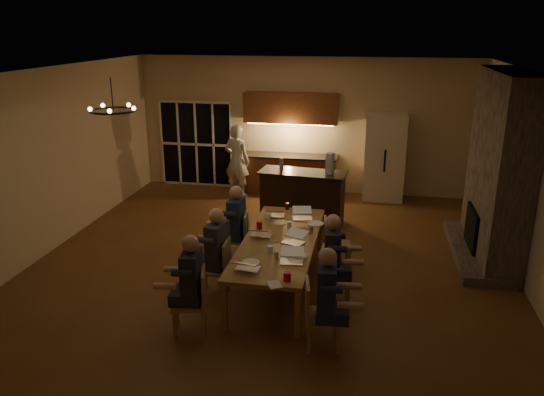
{
  "coord_description": "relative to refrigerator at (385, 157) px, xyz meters",
  "views": [
    {
      "loc": [
        1.53,
        -7.92,
        3.89
      ],
      "look_at": [
        -0.0,
        0.3,
        1.14
      ],
      "focal_mm": 35.0,
      "sensor_mm": 36.0,
      "label": 1
    }
  ],
  "objects": [
    {
      "name": "chair_left_far",
      "position": [
        -2.52,
        -4.02,
        -0.55
      ],
      "size": [
        0.49,
        0.49,
        0.89
      ],
      "primitive_type": null,
      "rotation": [
        0.0,
        0.0,
        -1.45
      ],
      "color": "#A77C53",
      "rests_on": "ground"
    },
    {
      "name": "back_wall",
      "position": [
        -1.9,
        0.37,
        0.6
      ],
      "size": [
        8.0,
        0.04,
        3.2
      ],
      "primitive_type": "cube",
      "color": "tan",
      "rests_on": "ground"
    },
    {
      "name": "left_wall",
      "position": [
        -5.92,
        -4.15,
        0.6
      ],
      "size": [
        0.04,
        9.0,
        3.2
      ],
      "primitive_type": "cube",
      "color": "tan",
      "rests_on": "ground"
    },
    {
      "name": "laptop_d",
      "position": [
        -1.41,
        -4.76,
        -0.14
      ],
      "size": [
        0.4,
        0.38,
        0.23
      ],
      "primitive_type": null,
      "rotation": [
        0.0,
        0.0,
        -0.4
      ],
      "color": "silver",
      "rests_on": "dining_table"
    },
    {
      "name": "chair_left_near",
      "position": [
        -2.56,
        -6.24,
        -0.55
      ],
      "size": [
        0.54,
        0.54,
        0.89
      ],
      "primitive_type": null,
      "rotation": [
        0.0,
        0.0,
        -1.29
      ],
      "color": "#A77C53",
      "rests_on": "ground"
    },
    {
      "name": "redcup_mid",
      "position": [
        -2.03,
        -4.27,
        -0.19
      ],
      "size": [
        0.09,
        0.09,
        0.12
      ],
      "primitive_type": "cylinder",
      "color": "red",
      "rests_on": "dining_table"
    },
    {
      "name": "refrigerator",
      "position": [
        0.0,
        0.0,
        0.0
      ],
      "size": [
        0.9,
        0.68,
        2.0
      ],
      "primitive_type": "cube",
      "color": "#EDE4C6",
      "rests_on": "ground"
    },
    {
      "name": "person_left_mid",
      "position": [
        -2.47,
        -5.18,
        -0.31
      ],
      "size": [
        0.7,
        0.7,
        1.38
      ],
      "primitive_type": null,
      "rotation": [
        0.0,
        0.0,
        -1.75
      ],
      "color": "#3D4448",
      "rests_on": "ground"
    },
    {
      "name": "chair_right_mid",
      "position": [
        -0.73,
        -5.23,
        -0.55
      ],
      "size": [
        0.46,
        0.46,
        0.89
      ],
      "primitive_type": null,
      "rotation": [
        0.0,
        0.0,
        1.51
      ],
      "color": "#A77C53",
      "rests_on": "ground"
    },
    {
      "name": "laptop_c",
      "position": [
        -1.94,
        -4.55,
        -0.14
      ],
      "size": [
        0.33,
        0.3,
        0.23
      ],
      "primitive_type": null,
      "rotation": [
        0.0,
        0.0,
        3.09
      ],
      "color": "silver",
      "rests_on": "dining_table"
    },
    {
      "name": "mug_back",
      "position": [
        -1.97,
        -3.84,
        -0.2
      ],
      "size": [
        0.08,
        0.08,
        0.1
      ],
      "primitive_type": "cylinder",
      "color": "white",
      "rests_on": "dining_table"
    },
    {
      "name": "bar_blender",
      "position": [
        -1.1,
        -1.92,
        0.29
      ],
      "size": [
        0.17,
        0.17,
        0.42
      ],
      "primitive_type": "cube",
      "rotation": [
        0.0,
        0.0,
        -0.36
      ],
      "color": "silver",
      "rests_on": "bar_island"
    },
    {
      "name": "plate_left",
      "position": [
        -1.88,
        -5.56,
        -0.24
      ],
      "size": [
        0.25,
        0.25,
        0.02
      ],
      "primitive_type": "cylinder",
      "color": "white",
      "rests_on": "dining_table"
    },
    {
      "name": "right_wall",
      "position": [
        2.12,
        -4.15,
        0.6
      ],
      "size": [
        0.04,
        9.0,
        3.2
      ],
      "primitive_type": "cube",
      "color": "tan",
      "rests_on": "ground"
    },
    {
      "name": "floor",
      "position": [
        -1.9,
        -4.15,
        -1.0
      ],
      "size": [
        9.0,
        9.0,
        0.0
      ],
      "primitive_type": "plane",
      "color": "brown",
      "rests_on": "ground"
    },
    {
      "name": "plate_far",
      "position": [
        -1.16,
        -3.9,
        -0.24
      ],
      "size": [
        0.27,
        0.27,
        0.02
      ],
      "primitive_type": "cylinder",
      "color": "white",
      "rests_on": "dining_table"
    },
    {
      "name": "chair_right_near",
      "position": [
        -0.81,
        -6.24,
        -0.55
      ],
      "size": [
        0.51,
        0.51,
        0.89
      ],
      "primitive_type": null,
      "rotation": [
        0.0,
        0.0,
        1.74
      ],
      "color": "#A77C53",
      "rests_on": "ground"
    },
    {
      "name": "redcup_near",
      "position": [
        -1.3,
        -6.0,
        -0.19
      ],
      "size": [
        0.1,
        0.1,
        0.12
      ],
      "primitive_type": "cylinder",
      "color": "red",
      "rests_on": "dining_table"
    },
    {
      "name": "standing_person",
      "position": [
        -3.39,
        -0.37,
        -0.15
      ],
      "size": [
        0.7,
        0.54,
        1.71
      ],
      "primitive_type": "imported",
      "rotation": [
        0.0,
        0.0,
        2.9
      ],
      "color": "silver",
      "rests_on": "ground"
    },
    {
      "name": "laptop_b",
      "position": [
        -1.33,
        -5.44,
        -0.14
      ],
      "size": [
        0.34,
        0.3,
        0.23
      ],
      "primitive_type": null,
      "rotation": [
        0.0,
        0.0,
        0.08
      ],
      "color": "silver",
      "rests_on": "dining_table"
    },
    {
      "name": "ceiling",
      "position": [
        -1.9,
        -4.15,
        2.22
      ],
      "size": [
        8.0,
        9.0,
        0.04
      ],
      "primitive_type": "cube",
      "color": "white",
      "rests_on": "back_wall"
    },
    {
      "name": "laptop_f",
      "position": [
        -1.41,
        -3.69,
        -0.14
      ],
      "size": [
        0.37,
        0.34,
        0.23
      ],
      "primitive_type": null,
      "rotation": [
        0.0,
        0.0,
        0.2
      ],
      "color": "silver",
      "rests_on": "dining_table"
    },
    {
      "name": "mug_mid",
      "position": [
        -1.57,
        -4.14,
        -0.2
      ],
      "size": [
        0.07,
        0.07,
        0.1
      ],
      "primitive_type": "cylinder",
      "color": "white",
      "rests_on": "dining_table"
    },
    {
      "name": "person_left_far",
      "position": [
        -2.47,
        -4.04,
        -0.31
      ],
      "size": [
        0.62,
        0.62,
        1.38
      ],
      "primitive_type": null,
      "rotation": [
        0.0,
        0.0,
        -1.6
      ],
      "color": "navy",
      "rests_on": "ground"
    },
    {
      "name": "person_right_near",
      "position": [
        -0.77,
        -6.31,
        -0.31
      ],
      "size": [
        0.64,
        0.64,
        1.38
      ],
      "primitive_type": null,
      "rotation": [
        0.0,
        0.0,
        1.63
      ],
      "color": "navy",
      "rests_on": "ground"
    },
    {
      "name": "can_right",
      "position": [
        -1.19,
        -4.33,
        -0.19
      ],
      "size": [
        0.07,
        0.07,
        0.12
      ],
      "primitive_type": "cylinder",
      "color": "#B2B2B7",
      "rests_on": "dining_table"
    },
    {
      "name": "person_right_mid",
      "position": [
        -0.79,
        -5.13,
        -0.31
      ],
      "size": [
        0.66,
        0.66,
        1.38
      ],
      "primitive_type": null,
      "rotation": [
        0.0,
        0.0,
        1.67
      ],
      "color": "#262731",
      "rests_on": "ground"
    },
    {
      "name": "chair_left_mid",
      "position": [
        -2.53,
        -5.21,
        -0.55
      ],
      "size": [
        0.46,
        0.46,
        0.89
      ],
      "primitive_type": null,
      "rotation": [
        0.0,
        0.0,
        -1.51
      ],
      "color": "#A77C53",
      "rests_on": "ground"
    },
    {
      "name": "chandelier",
      "position": [
        -3.89,
        -5.23,
        1.75
      ],
      "size": [
        0.64,
        0.64,
        0.03
      ],
      "primitive_type": "torus",
      "color": "black",
      "rests_on": "ceiling"
    },
    {
      "name": "can_cola",
      "position": [
        -1.74,
        -3.26,
        -0.19
      ],
      "size": [
        0.06,
        0.06,
        0.12
      ],
      "primitive_type": "cylinder",
      "color": "#3F0F0C",
      "rests_on": "dining_table"
    },
    {
      "name": "french_doors",
      "position": [
        -4.6,
        0.32,
        0.05
      ],
      "size": [
        1.86,
        0.08,
        2.1
      ],
      "primitive_type": "cube",
      "color": "black",
      "rests_on": "ground"
    },
    {
      "name": "chair_right_far",
      "position": [
        -0.78,
        -4.0,
        -0.55
      ],
      "size": [
        0.51,
        0.51,
        0.89
      ],
      "primitive_type": null,
      "rotation": [
        0.0,
        0.0,
        1.74
      ],
      "color": "#A77C53",
      "rests_on": "ground"
    },
    {
      "name": "person_left_near",
      "position": [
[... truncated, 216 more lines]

